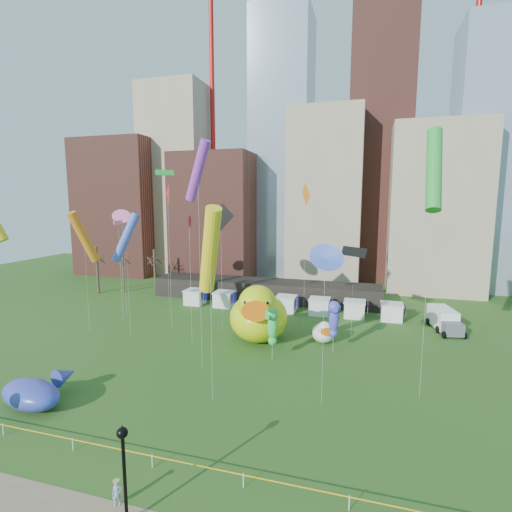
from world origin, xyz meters
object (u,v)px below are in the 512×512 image
(small_duck, at_px, (323,332))
(whale_inflatable, at_px, (33,392))
(seahorse_green, at_px, (272,323))
(box_truck, at_px, (444,320))
(lamppost, at_px, (124,464))
(big_duck, at_px, (258,314))
(woman, at_px, (117,493))
(seahorse_purple, at_px, (334,316))

(small_duck, xyz_separation_m, whale_inflatable, (-20.97, -20.85, -0.10))
(seahorse_green, xyz_separation_m, box_truck, (19.04, 15.39, -2.61))
(lamppost, bearing_deg, seahorse_green, 84.15)
(big_duck, bearing_deg, small_duck, 1.85)
(small_duck, bearing_deg, woman, -121.47)
(small_duck, height_order, lamppost, lamppost)
(whale_inflatable, relative_size, woman, 5.34)
(seahorse_green, relative_size, seahorse_purple, 0.98)
(whale_inflatable, bearing_deg, seahorse_green, 52.77)
(seahorse_purple, xyz_separation_m, lamppost, (-8.21, -26.10, -0.75))
(big_duck, relative_size, woman, 7.13)
(box_truck, bearing_deg, whale_inflatable, -152.00)
(woman, bearing_deg, whale_inflatable, 122.19)
(big_duck, distance_m, lamppost, 26.84)
(seahorse_purple, bearing_deg, big_duck, 162.97)
(small_duck, bearing_deg, seahorse_purple, -77.80)
(lamppost, bearing_deg, seahorse_purple, 72.54)
(box_truck, xyz_separation_m, woman, (-22.52, -36.66, -0.67))
(seahorse_green, xyz_separation_m, whale_inflatable, (-16.37, -14.31, -2.82))
(seahorse_green, relative_size, box_truck, 0.84)
(small_duck, height_order, whale_inflatable, small_duck)
(big_duck, relative_size, seahorse_purple, 1.75)
(whale_inflatable, height_order, lamppost, lamppost)
(lamppost, xyz_separation_m, woman, (-1.20, 0.87, -2.63))
(whale_inflatable, relative_size, box_truck, 1.12)
(small_duck, relative_size, woman, 2.78)
(whale_inflatable, height_order, woman, whale_inflatable)
(seahorse_green, relative_size, whale_inflatable, 0.75)
(small_duck, distance_m, woman, 28.96)
(lamppost, bearing_deg, box_truck, 60.41)
(box_truck, distance_m, woman, 43.03)
(whale_inflatable, relative_size, lamppost, 1.38)
(woman, bearing_deg, seahorse_green, 51.25)
(big_duck, xyz_separation_m, small_duck, (7.42, 1.84, -2.05))
(seahorse_green, height_order, seahorse_purple, seahorse_purple)
(seahorse_green, distance_m, seahorse_purple, 7.14)
(small_duck, bearing_deg, big_duck, 178.65)
(whale_inflatable, xyz_separation_m, woman, (12.90, -6.95, -0.46))
(lamppost, height_order, woman, lamppost)
(seahorse_purple, xyz_separation_m, box_truck, (13.11, 11.44, -2.70))
(seahorse_green, height_order, box_truck, seahorse_green)
(lamppost, relative_size, box_truck, 0.81)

